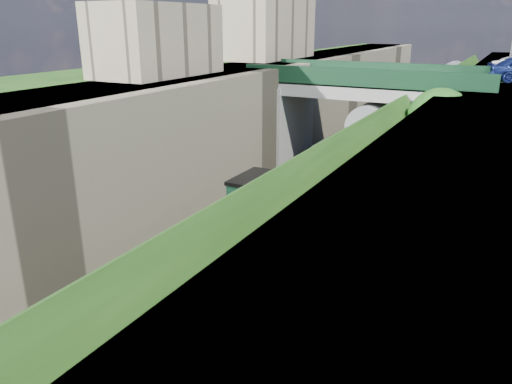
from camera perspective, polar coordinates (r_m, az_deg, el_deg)
name	(u,v)px	position (r m, az deg, el deg)	size (l,w,h in m)	color
ground	(136,354)	(17.09, -13.53, -17.53)	(160.00, 160.00, 0.00)	#1E4714
trackbed	(340,182)	(33.03, 9.56, 1.16)	(10.00, 90.00, 0.20)	#473F38
retaining_wall	(265,123)	(34.22, 1.04, 7.91)	(1.00, 90.00, 7.00)	#756B56
street_plateau_left	(221,118)	(35.90, -4.01, 8.39)	(6.00, 90.00, 7.00)	#262628
street_plateau_right	(508,154)	(30.81, 26.88, 3.92)	(8.00, 90.00, 6.25)	#262628
embankment_slope	(422,153)	(31.18, 18.39, 4.26)	(4.32, 90.00, 6.36)	#1E4714
track_left	(311,176)	(33.63, 6.34, 1.89)	(2.50, 90.00, 0.20)	black
track_right	(358,182)	(32.66, 11.56, 1.10)	(2.50, 90.00, 0.20)	black
road_bridge	(375,113)	(35.60, 13.44, 8.78)	(16.00, 6.40, 7.25)	gray
building_far	(266,22)	(44.78, 1.13, 18.86)	(5.00, 10.00, 6.00)	gray
building_near	(157,40)	(30.70, -11.21, 16.66)	(4.00, 8.00, 4.00)	gray
tree	(441,123)	(30.06, 20.43, 7.44)	(3.60, 3.80, 6.60)	black
locomotive	(234,256)	(18.40, -2.47, -7.27)	(3.10, 10.22, 3.83)	black
tender	(310,202)	(24.64, 6.14, -1.12)	(2.70, 6.00, 3.05)	black
coach_front	(377,142)	(36.11, 13.66, 5.61)	(2.90, 18.00, 3.70)	black
coach_middle	(425,104)	(54.26, 18.78, 9.45)	(2.90, 18.00, 3.70)	black
coach_rear	(451,85)	(72.74, 21.35, 11.33)	(2.90, 18.00, 3.70)	black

